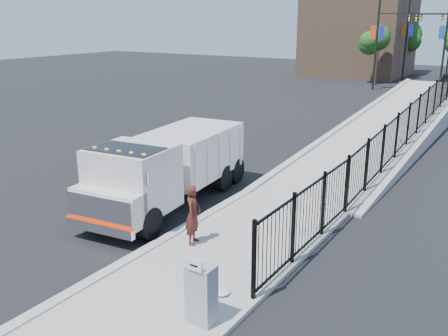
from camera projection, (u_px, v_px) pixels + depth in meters
The scene contains 17 objects.
ground at pixel (179, 235), 14.34m from camera, with size 120.00×120.00×0.00m, color black.
sidewalk at pixel (193, 281), 11.73m from camera, with size 3.55×12.00×0.12m, color #9E998E.
curb at pixel (131, 260), 12.70m from camera, with size 0.30×12.00×0.16m, color #ADAAA3.
ramp at pixel (395, 136), 26.23m from camera, with size 3.95×24.00×1.70m, color #9E998E.
iron_fence at pixel (407, 138), 22.00m from camera, with size 0.10×28.00×1.80m, color black.
truck at pixel (166, 165), 16.21m from camera, with size 2.97×7.35×2.45m.
worker at pixel (193, 215), 13.32m from camera, with size 0.60×0.40×1.65m, color #4D1E16.
utility_cabinet at pixel (201, 294), 9.86m from camera, with size 0.55×0.40×1.25m, color gray.
arrow_sign at pixel (194, 265), 9.47m from camera, with size 0.35×0.04×0.22m, color white.
debris at pixel (221, 292), 11.04m from camera, with size 0.39×0.39×0.10m, color silver.
light_pole_0 at pixel (380, 38), 41.67m from camera, with size 3.77×0.22×8.00m.
light_pole_1 at pixel (442, 38), 41.50m from camera, with size 3.78×0.22×8.00m.
light_pole_2 at pixel (410, 35), 48.04m from camera, with size 3.78×0.22×8.00m.
light_pole_3 at pixel (448, 34), 50.37m from camera, with size 3.78×0.22×8.00m.
tree_0 at pixel (378, 41), 45.32m from camera, with size 2.21×2.21×5.11m.
tree_2 at pixel (408, 37), 53.22m from camera, with size 2.76×2.76×5.38m.
building at pixel (359, 37), 53.44m from camera, with size 10.00×10.00×8.00m, color #8C664C.
Camera 1 is at (8.11, -10.46, 5.99)m, focal length 40.00 mm.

